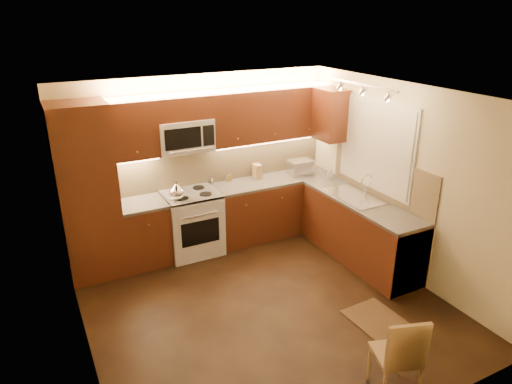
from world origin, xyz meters
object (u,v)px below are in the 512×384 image
stove (192,223)px  dining_chair (396,353)px  kettle (177,191)px  knife_block (257,171)px  soap_bottle (330,173)px  microwave (184,135)px  sink (356,192)px  toaster_oven (300,167)px

stove → dining_chair: stove is taller
kettle → knife_block: size_ratio=1.13×
stove → soap_bottle: bearing=-8.9°
microwave → dining_chair: microwave is taller
sink → kettle: bearing=156.2°
sink → kettle: size_ratio=3.43×
microwave → soap_bottle: bearing=-12.4°
microwave → knife_block: microwave is taller
soap_bottle → dining_chair: bearing=-93.7°
sink → kettle: kettle is taller
toaster_oven → knife_block: (-0.69, 0.13, -0.00)m
microwave → toaster_oven: size_ratio=2.03×
stove → dining_chair: size_ratio=1.06×
kettle → knife_block: bearing=30.5°
knife_block → sink: bearing=-52.2°
toaster_oven → dining_chair: 3.64m
stove → dining_chair: (0.71, -3.38, -0.03)m
dining_chair → toaster_oven: bearing=89.7°
microwave → dining_chair: (0.71, -3.51, -1.29)m
sink → dining_chair: sink is taller
stove → toaster_oven: bearing=1.2°
microwave → kettle: 0.77m
stove → toaster_oven: 1.92m
microwave → dining_chair: 3.80m
kettle → soap_bottle: kettle is taller
toaster_oven → knife_block: bearing=174.1°
stove → sink: bearing=-29.4°
stove → knife_block: knife_block is taller
stove → soap_bottle: (2.14, -0.34, 0.52)m
knife_block → soap_bottle: (1.00, -0.51, -0.03)m
kettle → soap_bottle: (2.38, -0.20, -0.06)m
sink → toaster_oven: size_ratio=2.30×
stove → kettle: kettle is taller
microwave → knife_block: size_ratio=3.44×
microwave → soap_bottle: (2.14, -0.47, -0.74)m
knife_block → soap_bottle: knife_block is taller
microwave → kettle: (-0.24, -0.27, -0.67)m
sink → knife_block: (-0.86, 1.30, 0.04)m
stove → soap_bottle: soap_bottle is taller
kettle → soap_bottle: size_ratio=1.51×
knife_block → soap_bottle: 1.12m
microwave → dining_chair: size_ratio=0.87×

